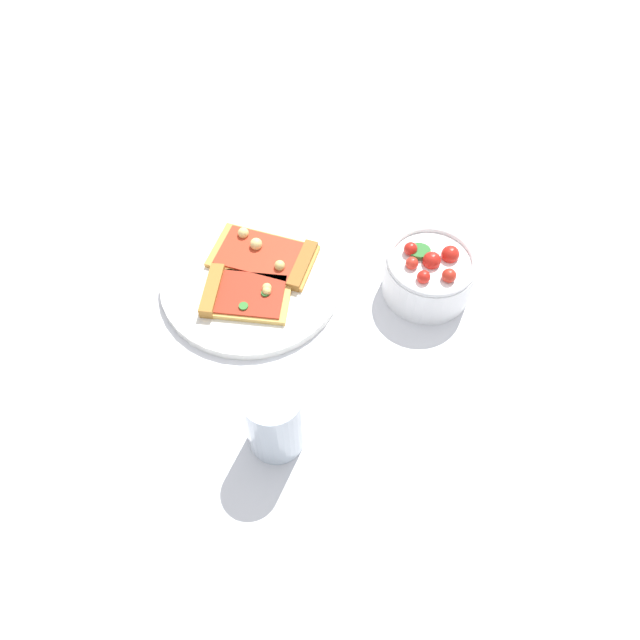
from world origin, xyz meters
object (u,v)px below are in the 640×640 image
Objects in this scene: plate at (251,280)px; pizza_slice_near at (240,294)px; pizza_slice_far at (266,256)px; soda_glass at (275,421)px; salad_bowl at (429,274)px.

pizza_slice_near is at bearing 81.31° from plate.
pizza_slice_far reaches higher than pizza_slice_near.
plate is at bearing -66.56° from soda_glass.
plate is 0.04m from pizza_slice_far.
soda_glass is (-0.09, 0.28, 0.03)m from pizza_slice_far.
plate is 0.26m from soda_glass.
pizza_slice_far reaches higher than plate.
pizza_slice_near is 0.78× the size of pizza_slice_far.
pizza_slice_far is 1.40× the size of soda_glass.
pizza_slice_far is (-0.02, -0.08, 0.00)m from pizza_slice_near.
pizza_slice_far is at bearing 1.06° from salad_bowl.
salad_bowl reaches higher than pizza_slice_near.
salad_bowl is (-0.26, -0.04, 0.03)m from plate.
soda_glass is at bearing 113.44° from plate.
salad_bowl is at bearing -178.94° from pizza_slice_far.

